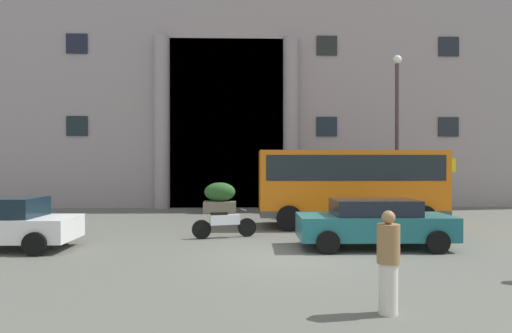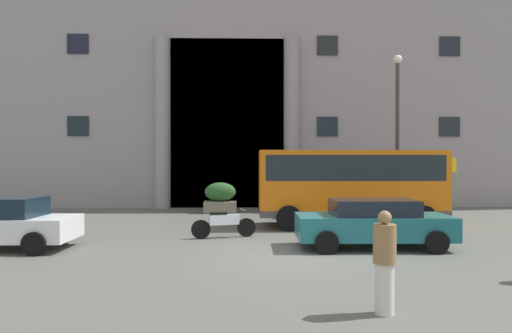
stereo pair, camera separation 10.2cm
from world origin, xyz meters
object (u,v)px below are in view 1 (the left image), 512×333
object	(u,v)px
motorcycle_near_kerb	(223,223)
scooter_by_planter	(22,224)
parked_hatchback_near	(374,223)
pedestrian_woman_with_bag	(388,262)
orange_minibus	(349,181)
hedge_planter_entrance_right	(289,197)
lamppost_plaza_centre	(397,122)
hedge_planter_far_east	(360,199)
bus_stop_sign	(450,181)
hedge_planter_far_west	(220,198)

from	to	relation	value
motorcycle_near_kerb	scooter_by_planter	bearing A→B (deg)	161.66
parked_hatchback_near	pedestrian_woman_with_bag	bearing A→B (deg)	-102.85
orange_minibus	parked_hatchback_near	xyz separation A→B (m)	(-0.34, -4.43, -0.98)
hedge_planter_entrance_right	scooter_by_planter	size ratio (longest dim) A/B	1.04
parked_hatchback_near	lamppost_plaza_centre	distance (m)	9.06
hedge_planter_far_east	parked_hatchback_near	xyz separation A→B (m)	(-2.10, -9.69, 0.08)
orange_minibus	bus_stop_sign	bearing A→B (deg)	24.70
bus_stop_sign	motorcycle_near_kerb	bearing A→B (deg)	-153.70
hedge_planter_far_east	lamppost_plaza_centre	distance (m)	4.27
hedge_planter_far_east	hedge_planter_entrance_right	distance (m)	3.56
hedge_planter_entrance_right	motorcycle_near_kerb	size ratio (longest dim) A/B	1.00
bus_stop_sign	parked_hatchback_near	xyz separation A→B (m)	(-5.15, -6.55, -0.89)
bus_stop_sign	hedge_planter_far_west	world-z (taller)	bus_stop_sign
hedge_planter_far_east	hedge_planter_far_west	world-z (taller)	hedge_planter_far_west
hedge_planter_far_east	hedge_planter_entrance_right	bearing A→B (deg)	-174.43
hedge_planter_far_west	lamppost_plaza_centre	size ratio (longest dim) A/B	0.21
hedge_planter_far_west	pedestrian_woman_with_bag	xyz separation A→B (m)	(3.35, -14.95, 0.12)
parked_hatchback_near	lamppost_plaza_centre	world-z (taller)	lamppost_plaza_centre
scooter_by_planter	lamppost_plaza_centre	distance (m)	15.52
motorcycle_near_kerb	bus_stop_sign	bearing A→B (deg)	9.81
hedge_planter_far_east	motorcycle_near_kerb	xyz separation A→B (m)	(-6.41, -7.82, -0.18)
bus_stop_sign	parked_hatchback_near	world-z (taller)	bus_stop_sign
pedestrian_woman_with_bag	hedge_planter_far_west	bearing A→B (deg)	140.59
hedge_planter_far_west	motorcycle_near_kerb	bearing A→B (deg)	-86.50
hedge_planter_far_east	pedestrian_woman_with_bag	bearing A→B (deg)	-102.82
orange_minibus	pedestrian_woman_with_bag	xyz separation A→B (m)	(-1.75, -10.13, -0.87)
bus_stop_sign	motorcycle_near_kerb	world-z (taller)	bus_stop_sign
hedge_planter_far_west	lamppost_plaza_centre	world-z (taller)	lamppost_plaza_centre
bus_stop_sign	hedge_planter_entrance_right	size ratio (longest dim) A/B	1.27
hedge_planter_far_east	pedestrian_woman_with_bag	world-z (taller)	pedestrian_woman_with_bag
hedge_planter_far_east	hedge_planter_entrance_right	xyz separation A→B (m)	(-3.54, -0.35, 0.10)
hedge_planter_far_east	hedge_planter_far_west	distance (m)	6.87
hedge_planter_entrance_right	lamppost_plaza_centre	xyz separation A→B (m)	(4.69, -1.66, 3.49)
orange_minibus	lamppost_plaza_centre	world-z (taller)	lamppost_plaza_centre
orange_minibus	parked_hatchback_near	distance (m)	4.55
bus_stop_sign	pedestrian_woman_with_bag	bearing A→B (deg)	-118.16
hedge_planter_far_east	hedge_planter_entrance_right	size ratio (longest dim) A/B	0.73
parked_hatchback_near	pedestrian_woman_with_bag	distance (m)	5.88
hedge_planter_far_west	hedge_planter_entrance_right	bearing A→B (deg)	1.90
orange_minibus	hedge_planter_entrance_right	size ratio (longest dim) A/B	3.33
parked_hatchback_near	lamppost_plaza_centre	xyz separation A→B (m)	(3.24, 7.69, 3.51)
motorcycle_near_kerb	pedestrian_woman_with_bag	bearing A→B (deg)	-85.54
pedestrian_woman_with_bag	bus_stop_sign	bearing A→B (deg)	99.79
motorcycle_near_kerb	lamppost_plaza_centre	xyz separation A→B (m)	(7.55, 5.82, 3.76)
lamppost_plaza_centre	scooter_by_planter	bearing A→B (deg)	-158.11
hedge_planter_entrance_right	scooter_by_planter	world-z (taller)	hedge_planter_entrance_right
parked_hatchback_near	hedge_planter_entrance_right	bearing A→B (deg)	99.80
pedestrian_woman_with_bag	hedge_planter_entrance_right	bearing A→B (deg)	128.09
orange_minibus	hedge_planter_entrance_right	distance (m)	5.32
orange_minibus	hedge_planter_far_east	bearing A→B (deg)	72.46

